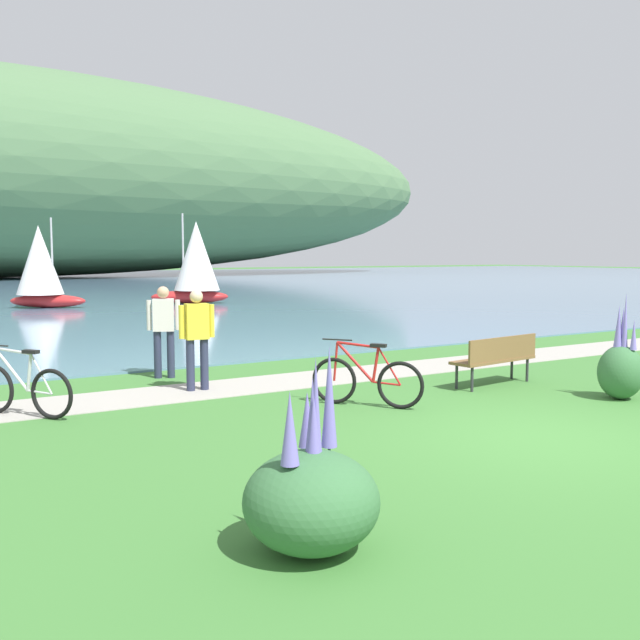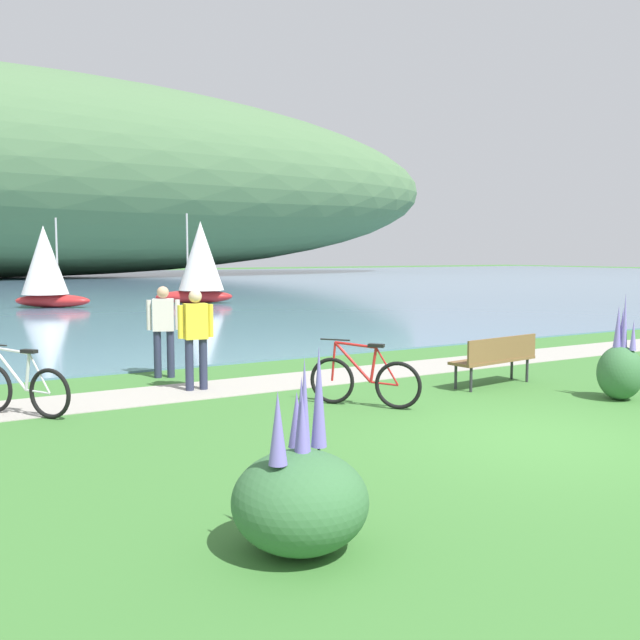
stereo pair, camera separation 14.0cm
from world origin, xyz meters
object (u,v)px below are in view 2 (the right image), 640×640
Objects in this scene: sailboat_nearest_to_shore at (200,261)px; sailboat_toward_hillside at (45,265)px; bicycle_leaning_near_bench at (20,388)px; bicycle_beside_path at (364,380)px; person_at_shoreline at (164,326)px; park_bench_near_camera at (496,357)px; person_on_the_grass at (196,333)px.

sailboat_nearest_to_shore reaches higher than sailboat_toward_hillside.
sailboat_nearest_to_shore is at bearing 62.80° from bicycle_leaning_near_bench.
bicycle_beside_path is 0.83× the size of person_at_shoreline.
bicycle_beside_path is at bearing -104.33° from sailboat_nearest_to_shore.
sailboat_toward_hillside is (3.63, 20.67, 1.41)m from bicycle_leaning_near_bench.
person_at_shoreline is at bearing -112.62° from sailboat_nearest_to_shore.
sailboat_nearest_to_shore is at bearing 67.38° from person_at_shoreline.
bicycle_beside_path is 22.70m from sailboat_toward_hillside.
sailboat_nearest_to_shore is at bearing 75.67° from bicycle_beside_path.
bicycle_leaning_near_bench is at bearing 166.71° from park_bench_near_camera.
bicycle_leaning_near_bench is 0.38× the size of sailboat_toward_hillside.
sailboat_nearest_to_shore is (7.38, 17.70, 0.98)m from person_at_shoreline.
sailboat_nearest_to_shore is (10.12, 19.68, 1.56)m from bicycle_leaning_near_bench.
person_on_the_grass is at bearing 154.15° from park_bench_near_camera.
park_bench_near_camera is at bearing -13.29° from bicycle_leaning_near_bench.
bicycle_leaning_near_bench is at bearing -170.08° from person_on_the_grass.
bicycle_leaning_near_bench is 21.03m from sailboat_toward_hillside.
bicycle_beside_path is 4.40m from person_at_shoreline.
person_on_the_grass reaches higher than bicycle_beside_path.
sailboat_nearest_to_shore is (7.29, 19.19, 0.98)m from person_on_the_grass.
person_at_shoreline is 19.20m from sailboat_nearest_to_shore.
sailboat_toward_hillside reaches higher than bicycle_beside_path.
bicycle_leaning_near_bench is 0.84× the size of person_on_the_grass.
bicycle_beside_path is at bearing -64.96° from person_at_shoreline.
sailboat_toward_hillside is (0.81, 20.18, 0.83)m from person_on_the_grass.
person_on_the_grass is at bearing 125.61° from bicycle_beside_path.
person_on_the_grass is at bearing -110.81° from sailboat_nearest_to_shore.
person_on_the_grass reaches higher than bicycle_leaning_near_bench.
bicycle_beside_path is 3.08m from person_on_the_grass.
bicycle_beside_path is 22.40m from sailboat_nearest_to_shore.
park_bench_near_camera is 1.29× the size of bicycle_leaning_near_bench.
sailboat_toward_hillside reaches higher than bicycle_leaning_near_bench.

